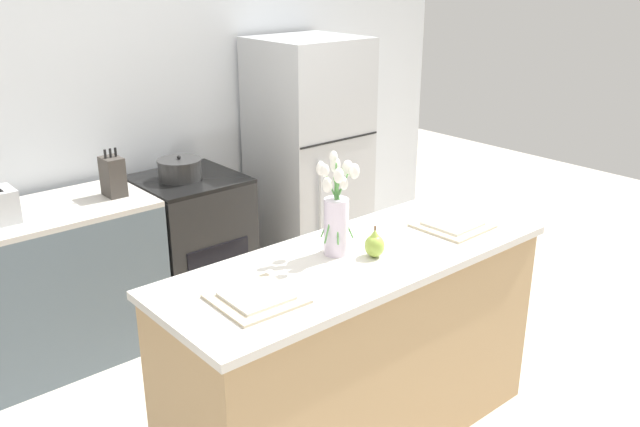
{
  "coord_description": "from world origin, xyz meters",
  "views": [
    {
      "loc": [
        -1.84,
        -1.9,
        2.12
      ],
      "look_at": [
        0.0,
        0.25,
        1.06
      ],
      "focal_mm": 38.0,
      "sensor_mm": 36.0,
      "label": 1
    }
  ],
  "objects_px": {
    "flower_vase": "(337,213)",
    "knife_block": "(113,176)",
    "stove_range": "(193,245)",
    "plate_setting_left": "(256,298)",
    "cooking_pot": "(180,169)",
    "pear_figurine": "(375,245)",
    "plate_setting_right": "(452,225)",
    "refrigerator": "(309,159)"
  },
  "relations": [
    {
      "from": "stove_range",
      "to": "plate_setting_right",
      "type": "xyz_separation_m",
      "value": [
        0.47,
        -1.65,
        0.51
      ]
    },
    {
      "from": "stove_range",
      "to": "pear_figurine",
      "type": "distance_m",
      "value": 1.74
    },
    {
      "from": "plate_setting_right",
      "to": "refrigerator",
      "type": "bearing_deg",
      "value": 73.65
    },
    {
      "from": "plate_setting_right",
      "to": "flower_vase",
      "type": "bearing_deg",
      "value": 168.49
    },
    {
      "from": "plate_setting_right",
      "to": "cooking_pot",
      "type": "distance_m",
      "value": 1.73
    },
    {
      "from": "plate_setting_right",
      "to": "pear_figurine",
      "type": "bearing_deg",
      "value": -179.69
    },
    {
      "from": "pear_figurine",
      "to": "plate_setting_left",
      "type": "xyz_separation_m",
      "value": [
        -0.61,
        0.0,
        -0.04
      ]
    },
    {
      "from": "pear_figurine",
      "to": "knife_block",
      "type": "distance_m",
      "value": 1.68
    },
    {
      "from": "refrigerator",
      "to": "cooking_pot",
      "type": "distance_m",
      "value": 1.01
    },
    {
      "from": "stove_range",
      "to": "knife_block",
      "type": "xyz_separation_m",
      "value": [
        -0.48,
        -0.03,
        0.56
      ]
    },
    {
      "from": "cooking_pot",
      "to": "plate_setting_left",
      "type": "bearing_deg",
      "value": -110.46
    },
    {
      "from": "plate_setting_left",
      "to": "cooking_pot",
      "type": "height_order",
      "value": "cooking_pot"
    },
    {
      "from": "plate_setting_right",
      "to": "knife_block",
      "type": "relative_size",
      "value": 1.15
    },
    {
      "from": "stove_range",
      "to": "plate_setting_right",
      "type": "distance_m",
      "value": 1.79
    },
    {
      "from": "refrigerator",
      "to": "knife_block",
      "type": "height_order",
      "value": "refrigerator"
    },
    {
      "from": "stove_range",
      "to": "plate_setting_left",
      "type": "distance_m",
      "value": 1.85
    },
    {
      "from": "plate_setting_left",
      "to": "cooking_pot",
      "type": "bearing_deg",
      "value": 69.54
    },
    {
      "from": "plate_setting_left",
      "to": "flower_vase",
      "type": "bearing_deg",
      "value": 13.95
    },
    {
      "from": "refrigerator",
      "to": "plate_setting_left",
      "type": "relative_size",
      "value": 5.34
    },
    {
      "from": "pear_figurine",
      "to": "cooking_pot",
      "type": "distance_m",
      "value": 1.65
    },
    {
      "from": "flower_vase",
      "to": "knife_block",
      "type": "xyz_separation_m",
      "value": [
        -0.32,
        1.49,
        -0.13
      ]
    },
    {
      "from": "cooking_pot",
      "to": "knife_block",
      "type": "xyz_separation_m",
      "value": [
        -0.43,
        -0.03,
        0.05
      ]
    },
    {
      "from": "plate_setting_right",
      "to": "cooking_pot",
      "type": "height_order",
      "value": "cooking_pot"
    },
    {
      "from": "refrigerator",
      "to": "knife_block",
      "type": "bearing_deg",
      "value": -178.86
    },
    {
      "from": "flower_vase",
      "to": "plate_setting_left",
      "type": "xyz_separation_m",
      "value": [
        -0.51,
        -0.13,
        -0.18
      ]
    },
    {
      "from": "stove_range",
      "to": "refrigerator",
      "type": "distance_m",
      "value": 1.02
    },
    {
      "from": "refrigerator",
      "to": "plate_setting_right",
      "type": "relative_size",
      "value": 5.34
    },
    {
      "from": "cooking_pot",
      "to": "knife_block",
      "type": "height_order",
      "value": "knife_block"
    },
    {
      "from": "stove_range",
      "to": "refrigerator",
      "type": "xyz_separation_m",
      "value": [
        0.95,
        0.0,
        0.38
      ]
    },
    {
      "from": "stove_range",
      "to": "flower_vase",
      "type": "xyz_separation_m",
      "value": [
        -0.16,
        -1.52,
        0.68
      ]
    },
    {
      "from": "flower_vase",
      "to": "plate_setting_right",
      "type": "relative_size",
      "value": 1.43
    },
    {
      "from": "stove_range",
      "to": "cooking_pot",
      "type": "bearing_deg",
      "value": -178.12
    },
    {
      "from": "plate_setting_right",
      "to": "cooking_pot",
      "type": "xyz_separation_m",
      "value": [
        -0.52,
        1.65,
        -0.0
      ]
    },
    {
      "from": "plate_setting_right",
      "to": "plate_setting_left",
      "type": "bearing_deg",
      "value": 180.0
    },
    {
      "from": "pear_figurine",
      "to": "plate_setting_right",
      "type": "height_order",
      "value": "pear_figurine"
    },
    {
      "from": "stove_range",
      "to": "flower_vase",
      "type": "height_order",
      "value": "flower_vase"
    },
    {
      "from": "pear_figurine",
      "to": "cooking_pot",
      "type": "height_order",
      "value": "pear_figurine"
    },
    {
      "from": "flower_vase",
      "to": "cooking_pot",
      "type": "bearing_deg",
      "value": 86.08
    },
    {
      "from": "knife_block",
      "to": "plate_setting_right",
      "type": "bearing_deg",
      "value": -59.69
    },
    {
      "from": "plate_setting_right",
      "to": "knife_block",
      "type": "height_order",
      "value": "knife_block"
    },
    {
      "from": "stove_range",
      "to": "refrigerator",
      "type": "height_order",
      "value": "refrigerator"
    },
    {
      "from": "stove_range",
      "to": "flower_vase",
      "type": "bearing_deg",
      "value": -95.86
    }
  ]
}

